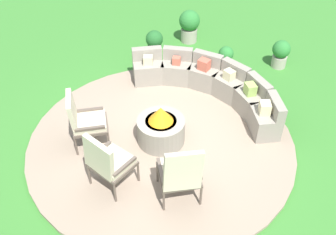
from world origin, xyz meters
name	(u,v)px	position (x,y,z in m)	size (l,w,h in m)	color
ground_plane	(161,142)	(0.00, 0.00, 0.00)	(24.00, 24.00, 0.00)	#387A2D
patio_circle	(161,141)	(0.00, 0.00, 0.03)	(4.69, 4.69, 0.06)	gray
fire_pit	(161,128)	(0.00, 0.00, 0.35)	(0.83, 0.83, 0.74)	gray
curved_stone_bench	(211,84)	(0.00, 1.61, 0.36)	(3.42, 1.20, 0.71)	gray
lounge_chair_front_left	(84,119)	(-0.98, -0.83, 0.60)	(0.80, 0.81, 1.05)	brown
lounge_chair_front_right	(108,161)	(0.01, -1.29, 0.61)	(0.60, 0.56, 1.06)	brown
lounge_chair_back_left	(180,172)	(1.00, -0.82, 0.62)	(0.84, 0.85, 1.10)	brown
potted_plant_0	(281,53)	(0.57, 3.56, 0.35)	(0.39, 0.39, 0.64)	#A89E8E
potted_plant_1	(189,25)	(-1.70, 3.28, 0.44)	(0.50, 0.50, 0.80)	#A89E8E
potted_plant_2	(226,58)	(-0.31, 2.69, 0.32)	(0.33, 0.33, 0.59)	#605B56
potted_plant_3	(155,43)	(-1.90, 2.18, 0.37)	(0.39, 0.39, 0.67)	#605B56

